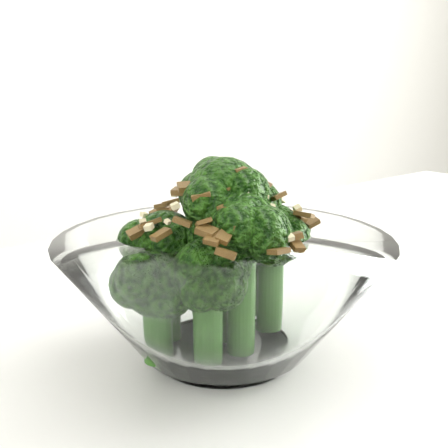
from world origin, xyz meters
name	(u,v)px	position (x,y,z in m)	size (l,w,h in m)	color
table	(439,360)	(-0.05, 0.06, 0.68)	(1.37, 1.08, 0.75)	white
broccoli_dish	(223,284)	(-0.29, 0.03, 0.80)	(0.23, 0.23, 0.14)	white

